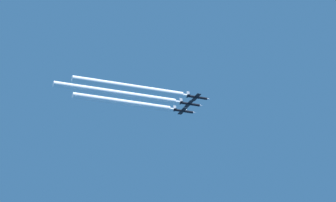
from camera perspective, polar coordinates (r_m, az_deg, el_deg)
jet_far_left at (r=371.12m, az=1.24°, el=-0.79°), size 8.68×12.64×3.04m
jet_inner_left at (r=363.10m, az=1.75°, el=-0.24°), size 8.68×12.64×3.04m
jet_center at (r=354.65m, az=2.32°, el=0.29°), size 8.68×12.64×3.04m
smoke_trail_far_left at (r=362.05m, az=-3.44°, el=-0.12°), size 2.94×51.60×2.94m
smoke_trail_inner_left at (r=352.47m, az=-3.89°, el=0.59°), size 2.94×62.77×2.94m
smoke_trail_center at (r=344.60m, az=-2.91°, el=1.07°), size 2.94×56.00×2.94m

